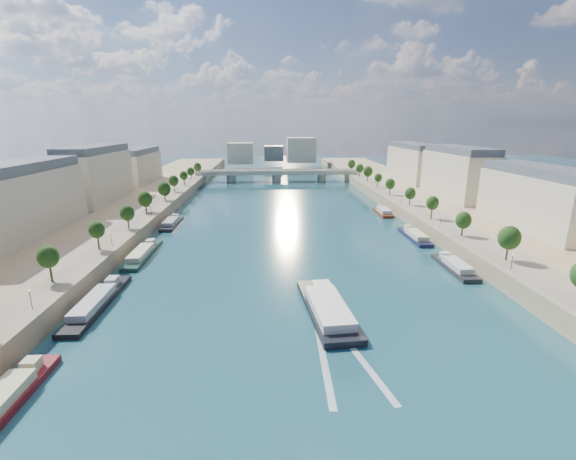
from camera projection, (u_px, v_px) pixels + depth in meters
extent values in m
plane|color=#0C2E37|center=(286.00, 232.00, 145.74)|extent=(700.00, 700.00, 0.00)
cube|color=#9E8460|center=(90.00, 228.00, 141.26)|extent=(44.00, 520.00, 5.00)
cube|color=#9E8460|center=(471.00, 223.00, 148.89)|extent=(44.00, 520.00, 5.00)
cube|color=gray|center=(131.00, 221.00, 141.37)|extent=(14.00, 520.00, 0.10)
cube|color=gray|center=(434.00, 217.00, 147.41)|extent=(14.00, 520.00, 0.10)
cylinder|color=#382B1E|center=(51.00, 277.00, 85.18)|extent=(0.50, 0.50, 3.82)
ellipsoid|color=#123411|center=(48.00, 262.00, 84.22)|extent=(4.80, 4.80, 5.52)
cylinder|color=#382B1E|center=(97.00, 244.00, 108.27)|extent=(0.50, 0.50, 3.82)
ellipsoid|color=#123411|center=(95.00, 232.00, 107.31)|extent=(4.80, 4.80, 5.52)
cylinder|color=#382B1E|center=(127.00, 223.00, 131.36)|extent=(0.50, 0.50, 3.82)
ellipsoid|color=#123411|center=(126.00, 213.00, 130.39)|extent=(4.80, 4.80, 5.52)
cylinder|color=#382B1E|center=(148.00, 208.00, 154.44)|extent=(0.50, 0.50, 3.82)
ellipsoid|color=#123411|center=(147.00, 199.00, 153.48)|extent=(4.80, 4.80, 5.52)
cylinder|color=#382B1E|center=(163.00, 197.00, 177.53)|extent=(0.50, 0.50, 3.82)
ellipsoid|color=#123411|center=(162.00, 189.00, 176.56)|extent=(4.80, 4.80, 5.52)
cylinder|color=#382B1E|center=(175.00, 188.00, 200.61)|extent=(0.50, 0.50, 3.82)
ellipsoid|color=#123411|center=(174.00, 182.00, 199.65)|extent=(4.80, 4.80, 5.52)
cylinder|color=#382B1E|center=(184.00, 182.00, 223.70)|extent=(0.50, 0.50, 3.82)
ellipsoid|color=#123411|center=(184.00, 176.00, 222.74)|extent=(4.80, 4.80, 5.52)
cylinder|color=#382B1E|center=(192.00, 176.00, 246.79)|extent=(0.50, 0.50, 3.82)
ellipsoid|color=#123411|center=(191.00, 171.00, 245.82)|extent=(4.80, 4.80, 5.52)
cylinder|color=#382B1E|center=(198.00, 172.00, 269.87)|extent=(0.50, 0.50, 3.82)
ellipsoid|color=#123411|center=(198.00, 167.00, 268.91)|extent=(4.80, 4.80, 5.52)
cylinder|color=#382B1E|center=(509.00, 256.00, 98.71)|extent=(0.50, 0.50, 3.82)
ellipsoid|color=#123411|center=(511.00, 243.00, 97.74)|extent=(4.80, 4.80, 5.52)
cylinder|color=#382B1E|center=(463.00, 231.00, 121.79)|extent=(0.50, 0.50, 3.82)
ellipsoid|color=#123411|center=(464.00, 220.00, 120.83)|extent=(4.80, 4.80, 5.52)
cylinder|color=#382B1E|center=(432.00, 214.00, 144.88)|extent=(0.50, 0.50, 3.82)
ellipsoid|color=#123411|center=(433.00, 204.00, 143.91)|extent=(4.80, 4.80, 5.52)
cylinder|color=#382B1E|center=(409.00, 201.00, 167.96)|extent=(0.50, 0.50, 3.82)
ellipsoid|color=#123411|center=(410.00, 193.00, 167.00)|extent=(4.80, 4.80, 5.52)
cylinder|color=#382B1E|center=(392.00, 192.00, 191.05)|extent=(0.50, 0.50, 3.82)
ellipsoid|color=#123411|center=(392.00, 185.00, 190.09)|extent=(4.80, 4.80, 5.52)
cylinder|color=#382B1E|center=(378.00, 184.00, 214.14)|extent=(0.50, 0.50, 3.82)
ellipsoid|color=#123411|center=(379.00, 178.00, 213.17)|extent=(4.80, 4.80, 5.52)
cylinder|color=#382B1E|center=(367.00, 178.00, 237.22)|extent=(0.50, 0.50, 3.82)
ellipsoid|color=#123411|center=(368.00, 173.00, 236.26)|extent=(4.80, 4.80, 5.52)
cylinder|color=#382B1E|center=(358.00, 173.00, 260.31)|extent=(0.50, 0.50, 3.82)
ellipsoid|color=#123411|center=(359.00, 168.00, 259.34)|extent=(4.80, 4.80, 5.52)
cylinder|color=#382B1E|center=(351.00, 169.00, 283.39)|extent=(0.50, 0.50, 3.82)
ellipsoid|color=#123411|center=(351.00, 164.00, 282.43)|extent=(4.80, 4.80, 5.52)
cylinder|color=black|center=(31.00, 300.00, 73.75)|extent=(0.14, 0.14, 4.00)
sphere|color=#FFE5B2|center=(29.00, 290.00, 73.19)|extent=(0.36, 0.36, 0.36)
cylinder|color=black|center=(112.00, 240.00, 112.23)|extent=(0.14, 0.14, 4.00)
sphere|color=#FFE5B2|center=(111.00, 233.00, 111.66)|extent=(0.36, 0.36, 0.36)
cylinder|color=black|center=(151.00, 210.00, 150.70)|extent=(0.14, 0.14, 4.00)
sphere|color=#FFE5B2|center=(150.00, 205.00, 150.14)|extent=(0.36, 0.36, 0.36)
cylinder|color=black|center=(174.00, 192.00, 189.18)|extent=(0.14, 0.14, 4.00)
sphere|color=#FFE5B2|center=(174.00, 188.00, 188.62)|extent=(0.36, 0.36, 0.36)
cylinder|color=black|center=(190.00, 181.00, 227.66)|extent=(0.14, 0.14, 4.00)
sphere|color=#FFE5B2|center=(190.00, 177.00, 227.09)|extent=(0.36, 0.36, 0.36)
cylinder|color=black|center=(512.00, 263.00, 93.74)|extent=(0.14, 0.14, 4.00)
sphere|color=#FFE5B2|center=(513.00, 254.00, 93.18)|extent=(0.36, 0.36, 0.36)
cylinder|color=black|center=(440.00, 222.00, 132.22)|extent=(0.14, 0.14, 4.00)
sphere|color=#FFE5B2|center=(441.00, 216.00, 131.65)|extent=(0.36, 0.36, 0.36)
cylinder|color=black|center=(401.00, 200.00, 170.69)|extent=(0.14, 0.14, 4.00)
sphere|color=#FFE5B2|center=(401.00, 195.00, 170.13)|extent=(0.36, 0.36, 0.36)
cylinder|color=black|center=(376.00, 186.00, 209.17)|extent=(0.14, 0.14, 4.00)
sphere|color=#FFE5B2|center=(376.00, 182.00, 208.61)|extent=(0.36, 0.36, 0.36)
cylinder|color=black|center=(359.00, 176.00, 247.65)|extent=(0.14, 0.14, 4.00)
sphere|color=#FFE5B2|center=(359.00, 173.00, 247.08)|extent=(0.36, 0.36, 0.36)
cube|color=beige|center=(19.00, 205.00, 120.86)|extent=(16.00, 52.00, 20.00)
cube|color=#474C54|center=(12.00, 168.00, 117.75)|extent=(14.72, 50.44, 3.20)
cube|color=beige|center=(97.00, 179.00, 176.66)|extent=(16.00, 52.00, 20.00)
cube|color=#474C54|center=(93.00, 153.00, 173.55)|extent=(14.72, 50.44, 3.20)
cube|color=beige|center=(137.00, 166.00, 232.45)|extent=(16.00, 52.00, 20.00)
cube|color=#474C54|center=(135.00, 146.00, 229.34)|extent=(14.72, 50.44, 3.20)
cube|color=beige|center=(539.00, 199.00, 129.87)|extent=(16.00, 52.00, 20.00)
cube|color=#474C54|center=(545.00, 165.00, 126.76)|extent=(14.72, 50.44, 3.20)
cube|color=beige|center=(457.00, 176.00, 185.66)|extent=(16.00, 52.00, 20.00)
cube|color=#474C54|center=(460.00, 152.00, 182.55)|extent=(14.72, 50.44, 3.20)
cube|color=beige|center=(413.00, 164.00, 241.45)|extent=(16.00, 52.00, 20.00)
cube|color=#474C54|center=(415.00, 145.00, 238.34)|extent=(14.72, 50.44, 3.20)
cube|color=beige|center=(241.00, 153.00, 342.40)|extent=(22.00, 18.00, 18.00)
cube|color=beige|center=(301.00, 150.00, 354.40)|extent=(26.00, 20.00, 22.00)
cube|color=#474C54|center=(274.00, 153.00, 368.57)|extent=(18.00, 16.00, 14.00)
cube|color=#C1B79E|center=(277.00, 173.00, 270.45)|extent=(112.00, 11.00, 2.20)
cube|color=#C1B79E|center=(277.00, 171.00, 265.23)|extent=(112.00, 0.80, 0.90)
cube|color=#C1B79E|center=(276.00, 170.00, 274.85)|extent=(112.00, 0.80, 0.90)
cylinder|color=#C1B79E|center=(231.00, 178.00, 269.74)|extent=(6.40, 6.40, 5.00)
cylinder|color=#C1B79E|center=(277.00, 178.00, 271.44)|extent=(6.40, 6.40, 5.00)
cylinder|color=#C1B79E|center=(322.00, 178.00, 273.13)|extent=(6.40, 6.40, 5.00)
cube|color=#C1B79E|center=(202.00, 178.00, 268.68)|extent=(6.00, 12.00, 5.00)
cube|color=#C1B79E|center=(349.00, 177.00, 274.19)|extent=(6.00, 12.00, 5.00)
cube|color=black|center=(327.00, 310.00, 83.91)|extent=(10.87, 29.56, 2.07)
cube|color=silver|center=(329.00, 307.00, 81.16)|extent=(8.47, 19.34, 1.86)
cube|color=silver|center=(321.00, 286.00, 91.74)|extent=(4.43, 3.83, 1.80)
cube|color=silver|center=(323.00, 358.00, 67.50)|extent=(2.00, 26.02, 0.04)
cube|color=silver|center=(359.00, 357.00, 67.84)|extent=(6.68, 25.66, 0.04)
cube|color=maroon|center=(10.00, 400.00, 56.96)|extent=(5.00, 20.26, 1.80)
cube|color=#C2BE91|center=(0.00, 397.00, 54.95)|extent=(4.10, 11.14, 1.60)
cube|color=#C2BE91|center=(31.00, 364.00, 62.33)|extent=(2.50, 2.43, 1.80)
cube|color=black|center=(98.00, 304.00, 87.12)|extent=(5.00, 29.53, 1.80)
cube|color=#A8ACB4|center=(93.00, 302.00, 84.39)|extent=(4.10, 16.24, 1.60)
cube|color=#A8ACB4|center=(112.00, 281.00, 95.16)|extent=(2.50, 3.54, 1.80)
cube|color=#15362B|center=(143.00, 255.00, 118.95)|extent=(5.00, 27.14, 1.80)
cube|color=beige|center=(140.00, 253.00, 116.41)|extent=(4.10, 14.93, 1.60)
cube|color=beige|center=(150.00, 242.00, 126.30)|extent=(2.50, 3.26, 1.80)
cube|color=black|center=(172.00, 224.00, 155.36)|extent=(5.00, 21.65, 1.80)
cube|color=gray|center=(171.00, 221.00, 153.23)|extent=(4.10, 11.91, 1.60)
cube|color=gray|center=(175.00, 216.00, 161.12)|extent=(2.50, 2.60, 1.80)
cube|color=#242426|center=(454.00, 268.00, 108.39)|extent=(5.00, 20.41, 1.80)
cube|color=silver|center=(458.00, 265.00, 106.36)|extent=(4.10, 11.23, 1.60)
cube|color=silver|center=(445.00, 255.00, 113.80)|extent=(2.50, 2.45, 1.80)
cube|color=#191B38|center=(414.00, 238.00, 137.44)|extent=(5.00, 22.24, 1.80)
cube|color=beige|center=(417.00, 235.00, 135.28)|extent=(4.10, 12.23, 1.60)
cube|color=beige|center=(408.00, 228.00, 143.38)|extent=(2.50, 2.67, 1.80)
cube|color=maroon|center=(383.00, 213.00, 174.31)|extent=(5.00, 17.26, 1.80)
cube|color=silver|center=(384.00, 210.00, 172.53)|extent=(4.10, 9.49, 1.60)
cube|color=silver|center=(380.00, 207.00, 178.81)|extent=(2.50, 2.07, 1.80)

